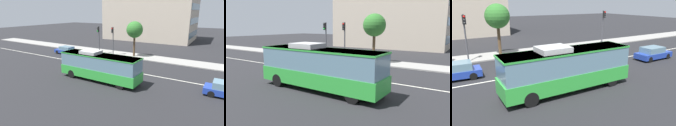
# 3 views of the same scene
# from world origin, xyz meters

# --- Properties ---
(ground_plane) EXTENTS (160.00, 160.00, 0.00)m
(ground_plane) POSITION_xyz_m (0.00, 0.00, 0.00)
(ground_plane) COLOR black
(sidewalk_kerb) EXTENTS (80.00, 3.78, 0.14)m
(sidewalk_kerb) POSITION_xyz_m (0.00, 8.50, 0.07)
(sidewalk_kerb) COLOR gray
(sidewalk_kerb) RESTS_ON ground_plane
(lane_centre_line) EXTENTS (76.00, 0.16, 0.01)m
(lane_centre_line) POSITION_xyz_m (0.00, 0.00, 0.01)
(lane_centre_line) COLOR silver
(lane_centre_line) RESTS_ON ground_plane
(transit_bus) EXTENTS (10.01, 2.53, 3.46)m
(transit_bus) POSITION_xyz_m (2.09, -4.84, 1.81)
(transit_bus) COLOR green
(transit_bus) RESTS_ON ground_plane
(sedan_blue) EXTENTS (4.56, 1.95, 1.46)m
(sedan_blue) POSITION_xyz_m (-5.07, 1.94, 0.72)
(sedan_blue) COLOR #1E3899
(sedan_blue) RESTS_ON ground_plane
(sedan_blue_ahead) EXTENTS (4.55, 1.93, 1.46)m
(sedan_blue_ahead) POSITION_xyz_m (-11.48, 3.34, 0.72)
(sedan_blue_ahead) COLOR #1E3899
(sedan_blue_ahead) RESTS_ON ground_plane
(traffic_light_near_corner) EXTENTS (0.34, 0.62, 5.20)m
(traffic_light_near_corner) POSITION_xyz_m (-3.31, 6.93, 3.56)
(traffic_light_near_corner) COLOR #47474C
(traffic_light_near_corner) RESTS_ON ground_plane
(traffic_light_far_corner) EXTENTS (0.32, 0.62, 5.20)m
(traffic_light_far_corner) POSITION_xyz_m (-6.28, 6.74, 3.56)
(traffic_light_far_corner) COLOR #47474C
(traffic_light_far_corner) RESTS_ON ground_plane
(street_tree_kerbside_left) EXTENTS (2.87, 2.87, 6.25)m
(street_tree_kerbside_left) POSITION_xyz_m (0.42, 8.12, 4.76)
(street_tree_kerbside_left) COLOR #4C3823
(street_tree_kerbside_left) RESTS_ON ground_plane
(office_block_background) EXTENTS (23.91, 14.55, 13.60)m
(office_block_background) POSITION_xyz_m (-5.42, 30.91, 6.80)
(office_block_background) COLOR #B7A893
(office_block_background) RESTS_ON ground_plane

